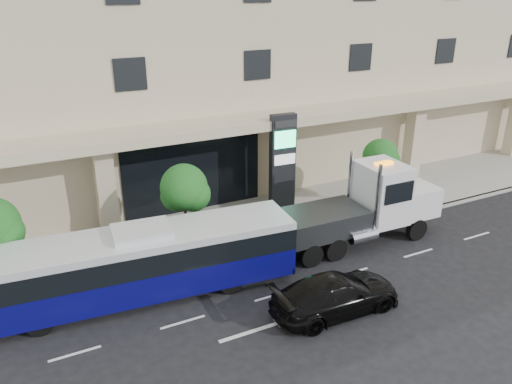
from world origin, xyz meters
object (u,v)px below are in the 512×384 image
(tow_truck, at_px, (366,207))
(signage_pylon, at_px, (282,164))
(city_bus, at_px, (144,262))
(black_sedan, at_px, (336,294))

(tow_truck, relative_size, signage_pylon, 1.75)
(signage_pylon, bearing_deg, tow_truck, -60.90)
(city_bus, relative_size, tow_truck, 1.29)
(city_bus, bearing_deg, tow_truck, 4.52)
(city_bus, height_order, tow_truck, tow_truck)
(city_bus, xyz_separation_m, signage_pylon, (8.99, 4.54, 1.40))
(black_sedan, distance_m, signage_pylon, 9.58)
(black_sedan, relative_size, signage_pylon, 0.96)
(city_bus, height_order, signage_pylon, signage_pylon)
(city_bus, distance_m, tow_truck, 11.15)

